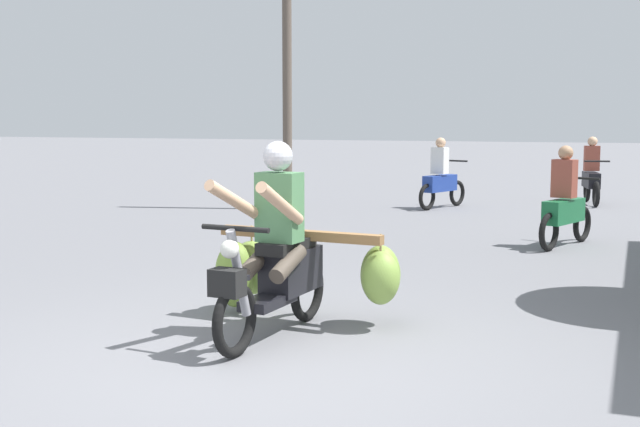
{
  "coord_description": "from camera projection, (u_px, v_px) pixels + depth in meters",
  "views": [
    {
      "loc": [
        2.47,
        -4.99,
        1.75
      ],
      "look_at": [
        -0.21,
        1.75,
        0.9
      ],
      "focal_mm": 45.16,
      "sensor_mm": 36.0,
      "label": 1
    }
  ],
  "objects": [
    {
      "name": "ground_plane",
      "position": [
        256.0,
        367.0,
        5.72
      ],
      "size": [
        120.0,
        120.0,
        0.0
      ],
      "primitive_type": "plane",
      "color": "slate"
    },
    {
      "name": "motorbike_distant_far_ahead",
      "position": [
        441.0,
        180.0,
        15.87
      ],
      "size": [
        0.72,
        1.55,
        1.4
      ],
      "color": "black",
      "rests_on": "ground"
    },
    {
      "name": "motorbike_main_loaded",
      "position": [
        286.0,
        264.0,
        6.79
      ],
      "size": [
        1.78,
        1.88,
        1.58
      ],
      "color": "black",
      "rests_on": "ground"
    },
    {
      "name": "motorbike_distant_ahead_left",
      "position": [
        565.0,
        206.0,
        11.04
      ],
      "size": [
        0.7,
        1.56,
        1.4
      ],
      "color": "black",
      "rests_on": "ground"
    },
    {
      "name": "motorbike_distant_ahead_right",
      "position": [
        591.0,
        177.0,
        16.7
      ],
      "size": [
        0.59,
        1.6,
        1.4
      ],
      "color": "black",
      "rests_on": "ground"
    },
    {
      "name": "utility_pole",
      "position": [
        287.0,
        72.0,
        15.45
      ],
      "size": [
        0.18,
        0.18,
        5.3
      ],
      "primitive_type": "cylinder",
      "color": "brown",
      "rests_on": "ground"
    }
  ]
}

